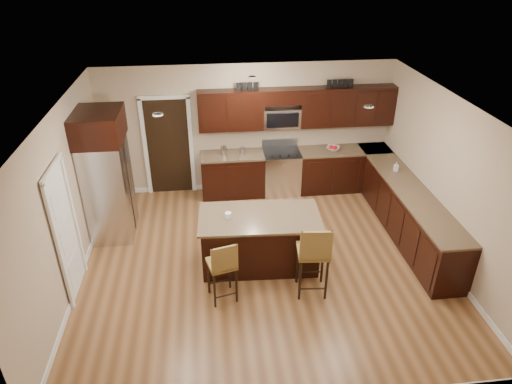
{
  "coord_description": "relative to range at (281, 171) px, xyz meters",
  "views": [
    {
      "loc": [
        -0.84,
        -6.12,
        4.78
      ],
      "look_at": [
        -0.09,
        0.4,
        1.15
      ],
      "focal_mm": 32.0,
      "sensor_mm": 36.0,
      "label": 1
    }
  ],
  "objects": [
    {
      "name": "floor",
      "position": [
        -0.68,
        -2.45,
        -0.47
      ],
      "size": [
        6.0,
        6.0,
        0.0
      ],
      "primitive_type": "plane",
      "color": "brown",
      "rests_on": "ground"
    },
    {
      "name": "ceiling",
      "position": [
        -0.68,
        -2.45,
        2.23
      ],
      "size": [
        6.0,
        6.0,
        0.0
      ],
      "primitive_type": "plane",
      "rotation": [
        3.14,
        0.0,
        0.0
      ],
      "color": "silver",
      "rests_on": "wall_back"
    },
    {
      "name": "wall_back",
      "position": [
        -0.68,
        0.3,
        0.88
      ],
      "size": [
        6.0,
        0.0,
        6.0
      ],
      "primitive_type": "plane",
      "rotation": [
        1.57,
        0.0,
        0.0
      ],
      "color": "tan",
      "rests_on": "floor"
    },
    {
      "name": "wall_left",
      "position": [
        -3.68,
        -2.45,
        0.88
      ],
      "size": [
        0.0,
        5.5,
        5.5
      ],
      "primitive_type": "plane",
      "rotation": [
        1.57,
        0.0,
        1.57
      ],
      "color": "tan",
      "rests_on": "floor"
    },
    {
      "name": "wall_right",
      "position": [
        2.32,
        -2.45,
        0.88
      ],
      "size": [
        0.0,
        5.5,
        5.5
      ],
      "primitive_type": "plane",
      "rotation": [
        1.57,
        0.0,
        -1.57
      ],
      "color": "tan",
      "rests_on": "floor"
    },
    {
      "name": "base_cabinets",
      "position": [
        1.22,
        -1.01,
        -0.01
      ],
      "size": [
        4.02,
        3.96,
        0.92
      ],
      "color": "black",
      "rests_on": "floor"
    },
    {
      "name": "upper_cabinets",
      "position": [
        0.36,
        0.13,
        1.37
      ],
      "size": [
        4.0,
        0.33,
        0.8
      ],
      "color": "black",
      "rests_on": "wall_back"
    },
    {
      "name": "range",
      "position": [
        0.0,
        0.0,
        0.0
      ],
      "size": [
        0.76,
        0.64,
        1.11
      ],
      "color": "silver",
      "rests_on": "floor"
    },
    {
      "name": "microwave",
      "position": [
        0.0,
        0.15,
        1.15
      ],
      "size": [
        0.76,
        0.31,
        0.4
      ],
      "primitive_type": "cube",
      "color": "silver",
      "rests_on": "upper_cabinets"
    },
    {
      "name": "doorway",
      "position": [
        -2.33,
        0.28,
        0.56
      ],
      "size": [
        0.85,
        0.03,
        2.06
      ],
      "primitive_type": "cube",
      "color": "black",
      "rests_on": "floor"
    },
    {
      "name": "pantry_door",
      "position": [
        -3.66,
        -2.75,
        0.55
      ],
      "size": [
        0.03,
        0.8,
        2.04
      ],
      "primitive_type": "cube",
      "color": "white",
      "rests_on": "floor"
    },
    {
      "name": "letter_decor",
      "position": [
        0.22,
        0.13,
        1.82
      ],
      "size": [
        2.2,
        0.03,
        0.15
      ],
      "primitive_type": null,
      "color": "black",
      "rests_on": "upper_cabinets"
    },
    {
      "name": "island",
      "position": [
        -0.76,
        -2.44,
        -0.04
      ],
      "size": [
        2.0,
        1.12,
        0.92
      ],
      "rotation": [
        0.0,
        0.0,
        -0.05
      ],
      "color": "black",
      "rests_on": "floor"
    },
    {
      "name": "stool_left",
      "position": [
        -1.4,
        -3.28,
        0.18
      ],
      "size": [
        0.48,
        0.48,
        1.05
      ],
      "rotation": [
        0.0,
        0.0,
        0.25
      ],
      "color": "olive",
      "rests_on": "floor"
    },
    {
      "name": "stool_right",
      "position": [
        -0.06,
        -3.29,
        0.3
      ],
      "size": [
        0.5,
        0.5,
        1.23
      ],
      "rotation": [
        0.0,
        0.0,
        -0.09
      ],
      "color": "olive",
      "rests_on": "floor"
    },
    {
      "name": "refrigerator",
      "position": [
        -3.3,
        -1.23,
        0.73
      ],
      "size": [
        0.79,
        0.98,
        2.35
      ],
      "color": "silver",
      "rests_on": "floor"
    },
    {
      "name": "floor_mat",
      "position": [
        -0.38,
        -1.18,
        -0.47
      ],
      "size": [
        0.96,
        0.8,
        0.01
      ],
      "primitive_type": "cube",
      "rotation": [
        0.0,
        0.0,
        -0.35
      ],
      "color": "brown",
      "rests_on": "floor"
    },
    {
      "name": "fruit_bowl",
      "position": [
        1.09,
        -0.0,
        0.48
      ],
      "size": [
        0.36,
        0.36,
        0.07
      ],
      "primitive_type": "imported",
      "rotation": [
        0.0,
        0.0,
        -0.38
      ],
      "color": "silver",
      "rests_on": "base_cabinets"
    },
    {
      "name": "soap_bottle",
      "position": [
        2.02,
        -1.11,
        0.54
      ],
      "size": [
        0.1,
        0.1,
        0.18
      ],
      "primitive_type": "imported",
      "rotation": [
        0.0,
        0.0,
        -0.26
      ],
      "color": "#B2B2B2",
      "rests_on": "base_cabinets"
    },
    {
      "name": "canister_tall",
      "position": [
        -1.2,
        -0.0,
        0.55
      ],
      "size": [
        0.12,
        0.12,
        0.2
      ],
      "primitive_type": "cylinder",
      "color": "silver",
      "rests_on": "base_cabinets"
    },
    {
      "name": "canister_short",
      "position": [
        -0.82,
        -0.0,
        0.52
      ],
      "size": [
        0.11,
        0.11,
        0.15
      ],
      "primitive_type": "cylinder",
      "color": "silver",
      "rests_on": "base_cabinets"
    },
    {
      "name": "island_jar",
      "position": [
        -1.26,
        -2.44,
        0.5
      ],
      "size": [
        0.1,
        0.1,
        0.1
      ],
      "primitive_type": "cylinder",
      "color": "white",
      "rests_on": "island"
    }
  ]
}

